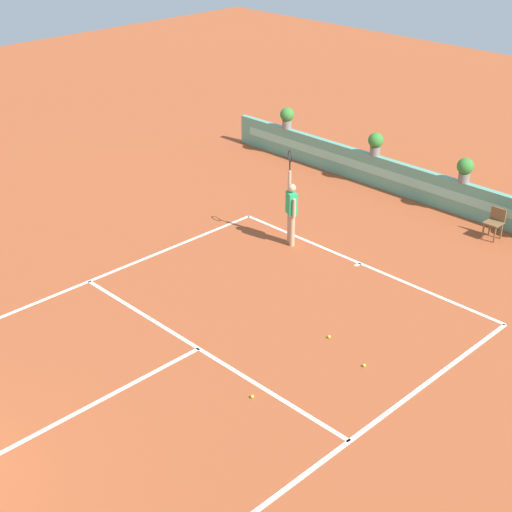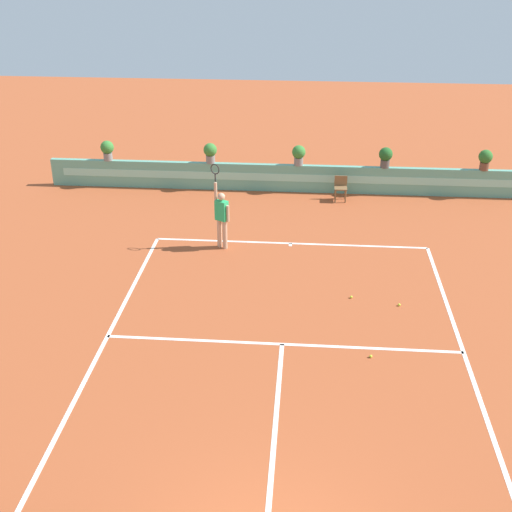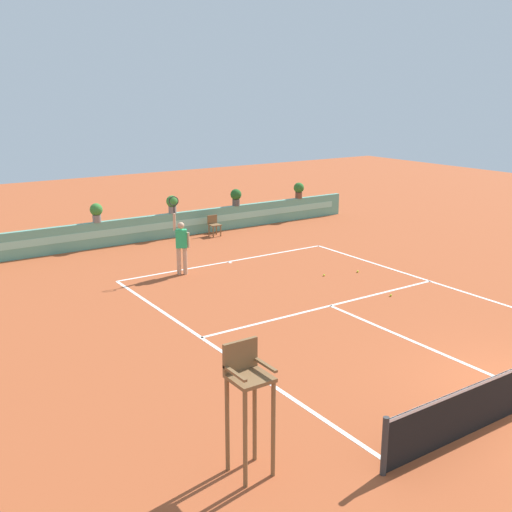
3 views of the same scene
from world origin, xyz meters
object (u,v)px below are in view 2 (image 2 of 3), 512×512
(tennis_player, at_px, (222,215))
(potted_plant_far_right, at_px, (485,159))
(tennis_ball_mid_court, at_px, (399,305))
(potted_plant_right, at_px, (386,156))
(ball_kid_chair, at_px, (341,187))
(potted_plant_far_left, at_px, (107,149))
(potted_plant_left, at_px, (210,152))
(potted_plant_centre, at_px, (299,154))
(tennis_ball_by_sideline, at_px, (351,297))
(tennis_ball_near_baseline, at_px, (371,356))

(tennis_player, xyz_separation_m, potted_plant_far_right, (8.63, 4.94, 0.36))
(tennis_ball_mid_court, height_order, potted_plant_right, potted_plant_right)
(ball_kid_chair, bearing_deg, potted_plant_right, 25.36)
(potted_plant_right, height_order, potted_plant_far_left, same)
(tennis_player, xyz_separation_m, potted_plant_far_left, (-4.81, 4.94, 0.36))
(potted_plant_left, bearing_deg, ball_kid_chair, -8.88)
(potted_plant_right, xyz_separation_m, potted_plant_far_left, (-10.00, 0.00, 0.00))
(ball_kid_chair, distance_m, potted_plant_far_left, 8.54)
(potted_plant_centre, bearing_deg, ball_kid_chair, -25.84)
(potted_plant_left, distance_m, potted_plant_far_left, 3.77)
(potted_plant_far_right, height_order, potted_plant_centre, same)
(tennis_ball_mid_court, bearing_deg, potted_plant_left, 126.63)
(ball_kid_chair, bearing_deg, potted_plant_centre, 154.16)
(tennis_ball_by_sideline, xyz_separation_m, potted_plant_right, (1.47, 7.71, 1.38))
(potted_plant_far_left, bearing_deg, tennis_ball_by_sideline, -42.10)
(potted_plant_far_left, bearing_deg, potted_plant_centre, 0.00)
(tennis_player, distance_m, potted_plant_centre, 5.40)
(ball_kid_chair, distance_m, potted_plant_far_right, 5.12)
(potted_plant_right, xyz_separation_m, potted_plant_left, (-6.23, 0.00, 0.00))
(potted_plant_right, relative_size, potted_plant_centre, 1.00)
(tennis_player, relative_size, potted_plant_right, 3.57)
(potted_plant_left, bearing_deg, tennis_ball_near_baseline, -63.92)
(ball_kid_chair, xyz_separation_m, potted_plant_centre, (-1.51, 0.73, 0.93))
(potted_plant_centre, height_order, potted_plant_far_left, same)
(ball_kid_chair, height_order, potted_plant_right, potted_plant_right)
(potted_plant_far_right, height_order, potted_plant_far_left, same)
(potted_plant_far_right, distance_m, potted_plant_left, 9.67)
(potted_plant_right, distance_m, potted_plant_centre, 3.06)
(tennis_ball_mid_court, relative_size, potted_plant_far_left, 0.09)
(tennis_ball_near_baseline, bearing_deg, tennis_ball_by_sideline, 96.71)
(tennis_ball_by_sideline, relative_size, potted_plant_far_right, 0.09)
(tennis_ball_near_baseline, height_order, tennis_ball_by_sideline, same)
(tennis_player, relative_size, tennis_ball_near_baseline, 38.01)
(potted_plant_far_left, bearing_deg, ball_kid_chair, -4.94)
(potted_plant_centre, bearing_deg, tennis_ball_mid_court, -70.85)
(potted_plant_centre, bearing_deg, tennis_player, -113.36)
(potted_plant_right, bearing_deg, potted_plant_left, 180.00)
(tennis_player, relative_size, potted_plant_left, 3.57)
(tennis_ball_near_baseline, relative_size, potted_plant_centre, 0.09)
(tennis_ball_near_baseline, height_order, potted_plant_left, potted_plant_left)
(ball_kid_chair, xyz_separation_m, potted_plant_right, (1.54, 0.73, 0.93))
(ball_kid_chair, height_order, tennis_player, tennis_player)
(tennis_player, distance_m, potted_plant_left, 5.07)
(tennis_player, bearing_deg, potted_plant_right, 43.61)
(potted_plant_far_left, bearing_deg, potted_plant_right, 0.00)
(potted_plant_right, relative_size, potted_plant_far_left, 1.00)
(tennis_ball_near_baseline, distance_m, potted_plant_far_right, 11.42)
(tennis_ball_by_sideline, height_order, potted_plant_far_right, potted_plant_far_right)
(ball_kid_chair, height_order, potted_plant_left, potted_plant_left)
(ball_kid_chair, bearing_deg, tennis_ball_near_baseline, -87.71)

